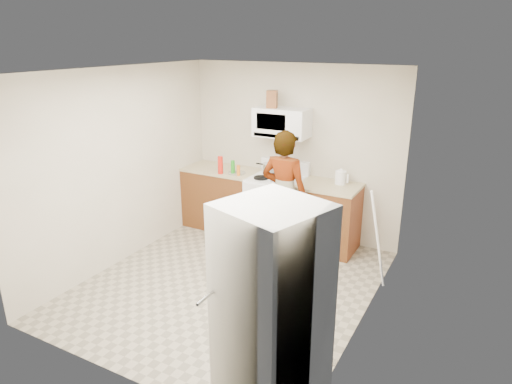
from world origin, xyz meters
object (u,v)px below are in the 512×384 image
Objects in this scene: person at (284,195)px; fridge at (272,308)px; microwave at (282,122)px; kettle at (341,178)px; saucepan at (270,168)px; gas_range at (277,207)px.

fridge is (1.01, -2.40, -0.02)m from person.
person is (0.34, -0.61, -0.83)m from microwave.
kettle is at bearing 0.17° from microwave.
saucepan is (-1.08, 0.03, -0.01)m from kettle.
saucepan is at bearing 171.48° from kettle.
kettle is at bearing -1.40° from saucepan.
person is at bearing -61.09° from microwave.
saucepan is (-0.19, 0.16, 0.53)m from gas_range.
gas_range is at bearing -54.88° from person.
person reaches higher than saucepan.
person is 0.84m from kettle.
microwave is 4.22× the size of kettle.
person is 2.60m from fridge.
fridge is at bearing -64.93° from gas_range.
gas_range reaches higher than saucepan.
person is at bearing -50.48° from saucepan.
person is 9.61× the size of kettle.
gas_range is 0.65× the size of person.
saucepan is (-0.53, 0.64, 0.15)m from person.
fridge is at bearing -65.87° from microwave.
kettle is (0.89, 0.13, 0.54)m from gas_range.
microwave is 3.41m from fridge.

